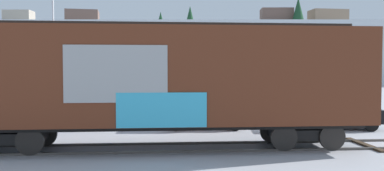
{
  "coord_description": "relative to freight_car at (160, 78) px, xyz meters",
  "views": [
    {
      "loc": [
        1.9,
        -13.03,
        2.76
      ],
      "look_at": [
        1.92,
        1.15,
        2.19
      ],
      "focal_mm": 34.77,
      "sensor_mm": 36.0,
      "label": 1
    }
  ],
  "objects": [
    {
      "name": "parked_car_black",
      "position": [
        7.72,
        4.61,
        -1.72
      ],
      "size": [
        4.27,
        2.01,
        1.56
      ],
      "color": "black",
      "rests_on": "ground_plane"
    },
    {
      "name": "parked_car_blue",
      "position": [
        -4.86,
        4.92,
        -1.69
      ],
      "size": [
        4.61,
        1.93,
        1.56
      ],
      "color": "navy",
      "rests_on": "ground_plane"
    },
    {
      "name": "parked_car_white",
      "position": [
        1.69,
        4.74,
        -1.67
      ],
      "size": [
        4.01,
        1.92,
        1.62
      ],
      "color": "silver",
      "rests_on": "ground_plane"
    },
    {
      "name": "ground_plane",
      "position": [
        -0.79,
        0.0,
        -2.5
      ],
      "size": [
        260.0,
        260.0,
        0.0
      ],
      "primitive_type": "plane",
      "color": "#B2B5BC"
    },
    {
      "name": "freight_car",
      "position": [
        0.0,
        0.0,
        0.0
      ],
      "size": [
        14.6,
        4.07,
        4.44
      ],
      "color": "#5B2B19",
      "rests_on": "ground_plane"
    },
    {
      "name": "hillside",
      "position": [
        -0.76,
        71.57,
        3.49
      ],
      "size": [
        111.19,
        35.97,
        16.62
      ],
      "color": "silver",
      "rests_on": "ground_plane"
    },
    {
      "name": "track",
      "position": [
        -0.24,
        -0.02,
        -2.46
      ],
      "size": [
        59.94,
        6.08,
        0.08
      ],
      "color": "#4C4742",
      "rests_on": "ground_plane"
    },
    {
      "name": "flagpole",
      "position": [
        -7.33,
        9.67,
        2.85
      ],
      "size": [
        0.58,
        1.3,
        8.56
      ],
      "color": "silver",
      "rests_on": "ground_plane"
    }
  ]
}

